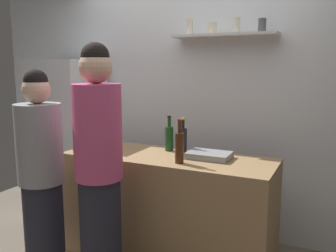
{
  "coord_description": "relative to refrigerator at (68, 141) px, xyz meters",
  "views": [
    {
      "loc": [
        1.29,
        -2.08,
        1.63
      ],
      "look_at": [
        0.04,
        0.54,
        1.15
      ],
      "focal_mm": 38.66,
      "sensor_mm": 36.0,
      "label": 1
    }
  ],
  "objects": [
    {
      "name": "refrigerator",
      "position": [
        0.0,
        0.0,
        0.0
      ],
      "size": [
        0.64,
        0.62,
        1.7
      ],
      "color": "silver",
      "rests_on": "ground"
    },
    {
      "name": "water_bottle_plastic",
      "position": [
        0.74,
        -0.56,
        0.16
      ],
      "size": [
        0.09,
        0.09,
        0.26
      ],
      "color": "silver",
      "rests_on": "counter"
    },
    {
      "name": "back_wall_assembly",
      "position": [
        1.29,
        0.4,
        0.46
      ],
      "size": [
        4.8,
        0.32,
        2.6
      ],
      "color": "white",
      "rests_on": "ground"
    },
    {
      "name": "person_grey_hoodie",
      "position": [
        0.57,
        -0.97,
        -0.06
      ],
      "size": [
        0.34,
        0.34,
        1.61
      ],
      "rotation": [
        0.0,
        0.0,
        0.41
      ],
      "color": "#262633",
      "rests_on": "ground"
    },
    {
      "name": "wine_bottle_dark_glass",
      "position": [
        1.39,
        -0.16,
        0.17
      ],
      "size": [
        0.07,
        0.07,
        0.3
      ],
      "color": "black",
      "rests_on": "counter"
    },
    {
      "name": "wine_bottle_amber_glass",
      "position": [
        1.5,
        -0.48,
        0.18
      ],
      "size": [
        0.07,
        0.07,
        0.34
      ],
      "color": "#472814",
      "rests_on": "counter"
    },
    {
      "name": "person_pink_top",
      "position": [
        1.07,
        -0.91,
        0.05
      ],
      "size": [
        0.34,
        0.34,
        1.79
      ],
      "rotation": [
        0.0,
        0.0,
        0.16
      ],
      "color": "#262633",
      "rests_on": "ground"
    },
    {
      "name": "utensil_holder",
      "position": [
        0.71,
        -0.2,
        0.12
      ],
      "size": [
        0.1,
        0.1,
        0.23
      ],
      "color": "#B2B2B7",
      "rests_on": "counter"
    },
    {
      "name": "counter",
      "position": [
        1.32,
        -0.31,
        -0.4
      ],
      "size": [
        1.75,
        0.62,
        0.9
      ],
      "primitive_type": "cube",
      "color": "#9E7A51",
      "rests_on": "ground"
    },
    {
      "name": "baking_pan",
      "position": [
        1.66,
        -0.24,
        0.08
      ],
      "size": [
        0.34,
        0.24,
        0.05
      ],
      "primitive_type": "cube",
      "color": "gray",
      "rests_on": "counter"
    },
    {
      "name": "wine_bottle_green_glass",
      "position": [
        1.25,
        -0.14,
        0.17
      ],
      "size": [
        0.07,
        0.07,
        0.31
      ],
      "color": "#19471E",
      "rests_on": "counter"
    }
  ]
}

